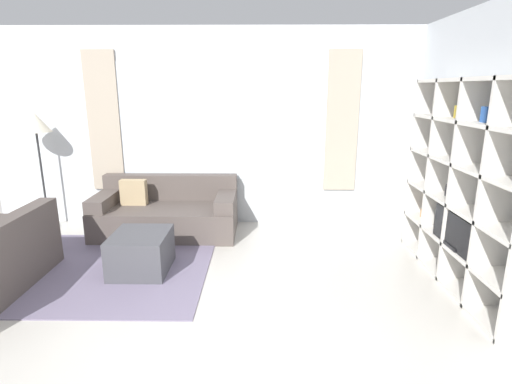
{
  "coord_description": "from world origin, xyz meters",
  "views": [
    {
      "loc": [
        0.53,
        -2.18,
        1.91
      ],
      "look_at": [
        0.48,
        1.86,
        0.85
      ],
      "focal_mm": 28.0,
      "sensor_mm": 36.0,
      "label": 1
    }
  ],
  "objects_px": {
    "shelving_unit": "(469,187)",
    "couch_main": "(167,213)",
    "ottoman": "(141,253)",
    "floor_lamp": "(36,128)"
  },
  "relations": [
    {
      "from": "shelving_unit",
      "to": "ottoman",
      "type": "relative_size",
      "value": 3.28
    },
    {
      "from": "ottoman",
      "to": "shelving_unit",
      "type": "bearing_deg",
      "value": -3.15
    },
    {
      "from": "couch_main",
      "to": "ottoman",
      "type": "relative_size",
      "value": 2.83
    },
    {
      "from": "ottoman",
      "to": "floor_lamp",
      "type": "height_order",
      "value": "floor_lamp"
    },
    {
      "from": "shelving_unit",
      "to": "ottoman",
      "type": "bearing_deg",
      "value": 176.85
    },
    {
      "from": "shelving_unit",
      "to": "couch_main",
      "type": "bearing_deg",
      "value": 157.33
    },
    {
      "from": "couch_main",
      "to": "floor_lamp",
      "type": "distance_m",
      "value": 2.06
    },
    {
      "from": "couch_main",
      "to": "floor_lamp",
      "type": "xyz_separation_m",
      "value": [
        -1.72,
        0.17,
        1.12
      ]
    },
    {
      "from": "shelving_unit",
      "to": "couch_main",
      "type": "xyz_separation_m",
      "value": [
        -3.27,
        1.36,
        -0.72
      ]
    },
    {
      "from": "couch_main",
      "to": "ottoman",
      "type": "xyz_separation_m",
      "value": [
        -0.0,
        -1.18,
        -0.06
      ]
    }
  ]
}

